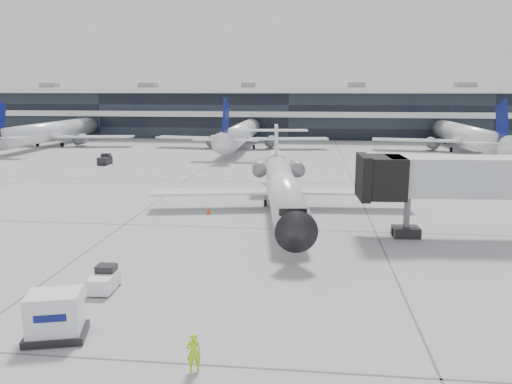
# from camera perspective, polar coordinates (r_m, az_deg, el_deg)

# --- Properties ---
(ground) EXTENTS (220.00, 220.00, 0.00)m
(ground) POSITION_cam_1_polar(r_m,az_deg,el_deg) (39.47, -1.10, -4.16)
(ground) COLOR gray
(ground) RESTS_ON ground
(terminal) EXTENTS (170.00, 22.00, 10.00)m
(terminal) POSITION_cam_1_polar(r_m,az_deg,el_deg) (119.90, 3.99, 8.85)
(terminal) COLOR black
(terminal) RESTS_ON ground
(bg_jet_left) EXTENTS (32.00, 40.00, 9.60)m
(bg_jet_left) POSITION_cam_1_polar(r_m,az_deg,el_deg) (105.80, -21.98, 4.96)
(bg_jet_left) COLOR silver
(bg_jet_left) RESTS_ON ground
(bg_jet_center) EXTENTS (32.00, 40.00, 9.60)m
(bg_jet_center) POSITION_cam_1_polar(r_m,az_deg,el_deg) (94.18, -1.63, 5.07)
(bg_jet_center) COLOR silver
(bg_jet_center) RESTS_ON ground
(bg_jet_right) EXTENTS (32.00, 40.00, 9.60)m
(bg_jet_right) POSITION_cam_1_polar(r_m,az_deg,el_deg) (97.14, 22.51, 4.39)
(bg_jet_right) COLOR silver
(bg_jet_right) RESTS_ON ground
(regional_jet) EXTENTS (23.75, 29.66, 6.85)m
(regional_jet) POSITION_cam_1_polar(r_m,az_deg,el_deg) (45.38, 2.98, 0.94)
(regional_jet) COLOR silver
(regional_jet) RESTS_ON ground
(jet_bridge) EXTENTS (19.32, 4.85, 6.20)m
(jet_bridge) POSITION_cam_1_polar(r_m,az_deg,el_deg) (40.20, 26.83, 1.47)
(jet_bridge) COLOR #B2B6B7
(jet_bridge) RESTS_ON ground
(ramp_worker) EXTENTS (0.68, 0.58, 1.58)m
(ramp_worker) POSITION_cam_1_polar(r_m,az_deg,el_deg) (20.37, -7.14, -17.69)
(ramp_worker) COLOR #BBEE19
(ramp_worker) RESTS_ON ground
(baggage_tug) EXTENTS (1.28, 2.10, 1.31)m
(baggage_tug) POSITION_cam_1_polar(r_m,az_deg,el_deg) (28.70, -16.95, -9.61)
(baggage_tug) COLOR white
(baggage_tug) RESTS_ON ground
(cargo_uld) EXTENTS (2.95, 2.48, 2.08)m
(cargo_uld) POSITION_cam_1_polar(r_m,az_deg,el_deg) (24.06, -21.99, -13.02)
(cargo_uld) COLOR black
(cargo_uld) RESTS_ON ground
(traffic_cone) EXTENTS (0.44, 0.44, 0.60)m
(traffic_cone) POSITION_cam_1_polar(r_m,az_deg,el_deg) (43.99, -5.45, -2.17)
(traffic_cone) COLOR #E1470B
(traffic_cone) RESTS_ON ground
(far_tug) EXTENTS (1.46, 2.45, 1.55)m
(far_tug) POSITION_cam_1_polar(r_m,az_deg,el_deg) (76.22, -16.87, 3.55)
(far_tug) COLOR black
(far_tug) RESTS_ON ground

